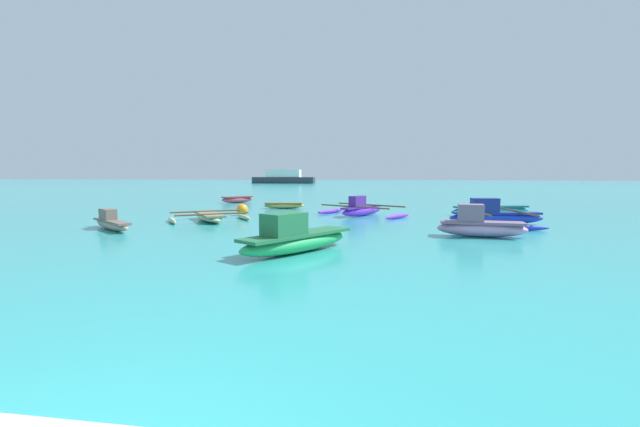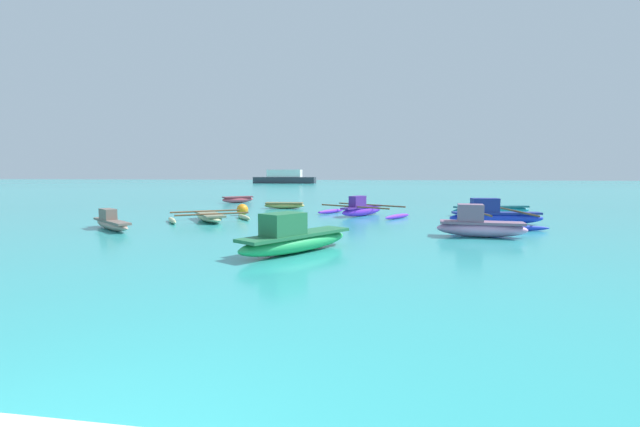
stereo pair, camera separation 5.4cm
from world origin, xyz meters
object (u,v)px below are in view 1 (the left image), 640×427
(moored_boat_2, at_px, (361,209))
(moored_boat_3, at_px, (494,216))
(moored_boat_5, at_px, (284,205))
(moored_boat_4, at_px, (237,199))
(moored_boat_7, at_px, (111,222))
(moored_boat_8, at_px, (295,238))
(mooring_buoy_0, at_px, (242,210))
(distant_ferry, at_px, (284,178))
(moored_boat_0, at_px, (209,217))
(moored_boat_1, at_px, (480,225))
(moored_boat_6, at_px, (491,210))

(moored_boat_2, height_order, moored_boat_3, moored_boat_3)
(moored_boat_5, bearing_deg, moored_boat_4, 131.41)
(moored_boat_2, xyz_separation_m, moored_boat_4, (-8.89, 7.59, -0.07))
(moored_boat_3, height_order, moored_boat_7, moored_boat_3)
(moored_boat_8, xyz_separation_m, mooring_buoy_0, (-4.54, 9.00, -0.09))
(moored_boat_8, xyz_separation_m, distant_ferry, (-17.68, 70.90, 0.71))
(moored_boat_0, bearing_deg, distant_ferry, 156.00)
(moored_boat_2, relative_size, moored_boat_3, 1.08)
(moored_boat_1, xyz_separation_m, moored_boat_7, (-12.74, -0.22, -0.11))
(moored_boat_2, bearing_deg, moored_boat_0, 148.78)
(moored_boat_5, height_order, mooring_buoy_0, mooring_buoy_0)
(moored_boat_1, xyz_separation_m, moored_boat_5, (-8.73, 9.54, -0.17))
(moored_boat_5, height_order, distant_ferry, distant_ferry)
(moored_boat_5, xyz_separation_m, distant_ferry, (-14.18, 57.77, 0.88))
(moored_boat_5, bearing_deg, moored_boat_2, -41.23)
(moored_boat_4, bearing_deg, moored_boat_0, -120.16)
(moored_boat_4, height_order, moored_boat_5, moored_boat_4)
(moored_boat_3, height_order, moored_boat_6, moored_boat_3)
(moored_boat_2, height_order, distant_ferry, distant_ferry)
(moored_boat_0, height_order, moored_boat_4, moored_boat_4)
(moored_boat_3, bearing_deg, moored_boat_5, 142.70)
(moored_boat_1, bearing_deg, moored_boat_5, 138.45)
(moored_boat_7, height_order, moored_boat_8, moored_boat_8)
(moored_boat_1, height_order, distant_ferry, distant_ferry)
(moored_boat_2, distance_m, moored_boat_5, 5.75)
(moored_boat_3, distance_m, mooring_buoy_0, 11.21)
(moored_boat_3, xyz_separation_m, moored_boat_4, (-14.28, 10.19, -0.10))
(moored_boat_1, distance_m, distant_ferry, 71.11)
(moored_boat_0, bearing_deg, moored_boat_8, 3.30)
(moored_boat_2, bearing_deg, moored_boat_8, -154.89)
(moored_boat_2, distance_m, moored_boat_4, 11.69)
(moored_boat_8, bearing_deg, moored_boat_6, -0.94)
(moored_boat_2, bearing_deg, moored_boat_7, 157.96)
(moored_boat_0, distance_m, moored_boat_3, 11.65)
(moored_boat_3, xyz_separation_m, distant_ferry, (-24.18, 63.81, 0.74))
(moored_boat_7, bearing_deg, moored_boat_1, 39.11)
(moored_boat_2, bearing_deg, moored_boat_1, -114.27)
(moored_boat_2, height_order, moored_boat_8, moored_boat_8)
(moored_boat_5, height_order, moored_boat_8, moored_boat_8)
(moored_boat_2, bearing_deg, moored_boat_3, -84.06)
(moored_boat_6, bearing_deg, mooring_buoy_0, 170.34)
(moored_boat_7, bearing_deg, moored_boat_6, 65.31)
(moored_boat_3, xyz_separation_m, moored_boat_6, (0.76, 3.87, -0.09))
(moored_boat_5, relative_size, moored_boat_6, 0.59)
(moored_boat_4, relative_size, distant_ferry, 0.17)
(moored_boat_7, distance_m, mooring_buoy_0, 6.37)
(moored_boat_0, relative_size, moored_boat_6, 0.93)
(moored_boat_2, relative_size, moored_boat_8, 1.27)
(mooring_buoy_0, bearing_deg, moored_boat_6, 9.42)
(moored_boat_3, distance_m, moored_boat_4, 17.55)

